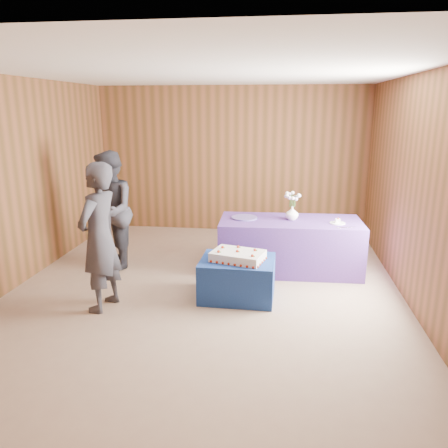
% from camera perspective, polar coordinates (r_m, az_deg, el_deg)
% --- Properties ---
extents(ground, '(6.00, 6.00, 0.00)m').
position_cam_1_polar(ground, '(5.72, -2.53, -8.77)').
color(ground, gray).
rests_on(ground, ground).
extents(room_shell, '(5.04, 6.04, 2.72)m').
position_cam_1_polar(room_shell, '(5.26, -2.76, 9.51)').
color(room_shell, brown).
rests_on(room_shell, ground).
extents(cake_table, '(0.92, 0.72, 0.50)m').
position_cam_1_polar(cake_table, '(5.46, 1.76, -7.12)').
color(cake_table, navy).
rests_on(cake_table, ground).
extents(serving_table, '(2.03, 0.97, 0.75)m').
position_cam_1_polar(serving_table, '(6.38, 8.57, -2.77)').
color(serving_table, '#523084').
rests_on(serving_table, ground).
extents(sheet_cake, '(0.73, 0.58, 0.15)m').
position_cam_1_polar(sheet_cake, '(5.32, 1.82, -4.19)').
color(sheet_cake, silver).
rests_on(sheet_cake, cake_table).
extents(vase, '(0.23, 0.23, 0.19)m').
position_cam_1_polar(vase, '(6.29, 8.88, 1.41)').
color(vase, white).
rests_on(vase, serving_table).
extents(flower_spray, '(0.23, 0.23, 0.18)m').
position_cam_1_polar(flower_spray, '(6.24, 8.97, 3.60)').
color(flower_spray, '#305F26').
rests_on(flower_spray, vase).
extents(platter, '(0.40, 0.40, 0.02)m').
position_cam_1_polar(platter, '(6.32, 2.68, 0.84)').
color(platter, '#584A94').
rests_on(platter, serving_table).
extents(plate, '(0.27, 0.27, 0.01)m').
position_cam_1_polar(plate, '(6.23, 14.61, 0.12)').
color(plate, white).
rests_on(plate, serving_table).
extents(cake_slice, '(0.06, 0.06, 0.08)m').
position_cam_1_polar(cake_slice, '(6.22, 14.63, 0.43)').
color(cake_slice, silver).
rests_on(cake_slice, plate).
extents(knife, '(0.26, 0.09, 0.00)m').
position_cam_1_polar(knife, '(6.05, 15.66, -0.43)').
color(knife, silver).
rests_on(knife, serving_table).
extents(guest_left, '(0.53, 0.70, 1.73)m').
position_cam_1_polar(guest_left, '(5.18, -15.98, -1.73)').
color(guest_left, '#34333C').
rests_on(guest_left, ground).
extents(guest_right, '(0.93, 1.03, 1.72)m').
position_cam_1_polar(guest_right, '(6.49, -14.70, 1.64)').
color(guest_right, '#31313B').
rests_on(guest_right, ground).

